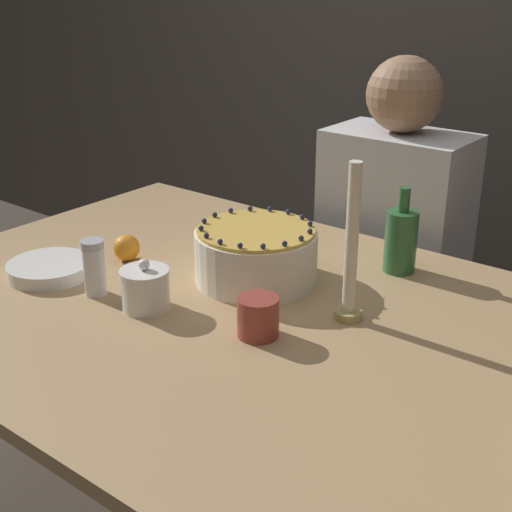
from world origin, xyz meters
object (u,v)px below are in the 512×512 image
object	(u,v)px
cake	(256,254)
sugar_shaker	(94,267)
sugar_bowl	(145,289)
candle	(351,256)
bottle	(401,240)
person_man_blue_shirt	(389,285)

from	to	relation	value
cake	sugar_shaker	xyz separation A→B (m)	(-0.23, -0.28, 0.00)
cake	sugar_bowl	bearing A→B (deg)	-109.63
candle	bottle	size ratio (longest dim) A/B	1.62
bottle	person_man_blue_shirt	size ratio (longest dim) A/B	0.17
cake	bottle	xyz separation A→B (m)	(0.23, 0.25, 0.02)
bottle	person_man_blue_shirt	world-z (taller)	person_man_blue_shirt
sugar_bowl	bottle	distance (m)	0.60
sugar_bowl	sugar_shaker	size ratio (longest dim) A/B	0.89
sugar_shaker	candle	distance (m)	0.55
sugar_bowl	candle	xyz separation A→B (m)	(0.36, 0.22, 0.09)
sugar_bowl	sugar_shaker	world-z (taller)	sugar_shaker
sugar_bowl	bottle	xyz separation A→B (m)	(0.32, 0.51, 0.03)
cake	candle	distance (m)	0.28
sugar_shaker	bottle	size ratio (longest dim) A/B	0.62
sugar_bowl	person_man_blue_shirt	size ratio (longest dim) A/B	0.09
bottle	candle	bearing A→B (deg)	-83.20
sugar_shaker	bottle	bearing A→B (deg)	48.85
sugar_bowl	candle	bearing A→B (deg)	31.91
cake	candle	world-z (taller)	candle
person_man_blue_shirt	bottle	bearing A→B (deg)	119.05
candle	bottle	world-z (taller)	candle
sugar_bowl	cake	bearing A→B (deg)	70.37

